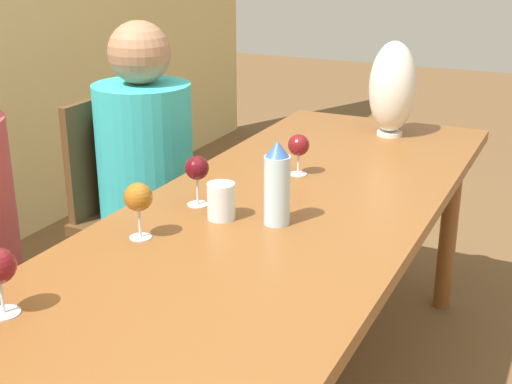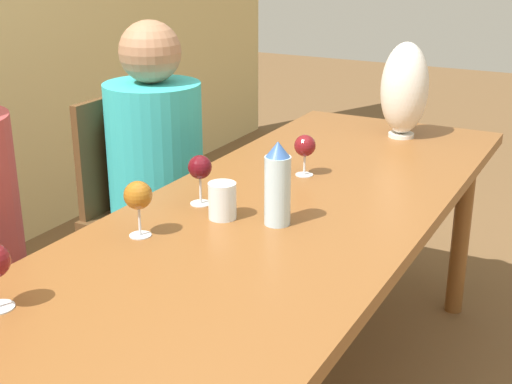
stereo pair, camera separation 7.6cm
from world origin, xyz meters
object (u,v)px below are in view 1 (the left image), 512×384
vase (392,88)px  wine_glass_3 (138,198)px  wine_glass_2 (299,146)px  water_bottle (277,184)px  person_far (149,173)px  wine_glass_0 (197,169)px  chair_far (133,206)px  water_tumbler (221,201)px

vase → wine_glass_3: bearing=166.2°
vase → wine_glass_2: 0.61m
water_bottle → person_far: bearing=56.6°
water_bottle → vase: 1.00m
wine_glass_0 → person_far: person_far is taller
person_far → wine_glass_2: bearing=-97.1°
wine_glass_0 → wine_glass_3: wine_glass_3 is taller
wine_glass_2 → water_bottle: bearing=-165.5°
person_far → chair_far: bearing=90.0°
person_far → water_tumbler: bearing=-131.5°
vase → chair_far: (-0.51, 0.84, -0.44)m
water_tumbler → wine_glass_2: 0.44m
water_tumbler → wine_glass_2: wine_glass_2 is taller
water_bottle → person_far: size_ratio=0.19×
chair_far → person_far: bearing=-90.0°
water_tumbler → wine_glass_2: (0.44, -0.04, 0.04)m
wine_glass_0 → wine_glass_3: bearing=177.0°
wine_glass_2 → chair_far: bearing=83.8°
vase → wine_glass_0: vase is taller
water_bottle → chair_far: 1.01m
water_bottle → wine_glass_2: (0.40, 0.10, -0.02)m
wine_glass_0 → wine_glass_2: 0.40m
chair_far → water_bottle: bearing=-120.6°
wine_glass_2 → chair_far: (0.08, 0.71, -0.35)m
water_bottle → chair_far: water_bottle is taller
water_bottle → chair_far: (0.48, 0.81, -0.36)m
wine_glass_3 → chair_far: chair_far is taller
wine_glass_0 → chair_far: 0.80m
chair_far → water_tumbler: bearing=-127.8°
water_bottle → wine_glass_0: bearing=83.4°
water_tumbler → chair_far: size_ratio=0.11×
water_bottle → vase: (0.99, -0.03, 0.07)m
wine_glass_3 → chair_far: size_ratio=0.16×
water_bottle → wine_glass_2: bearing=14.5°
wine_glass_3 → wine_glass_0: bearing=-3.0°
water_bottle → wine_glass_3: (-0.24, 0.27, -0.00)m
chair_far → wine_glass_0: bearing=-129.1°
wine_glass_2 → person_far: 0.66m
wine_glass_2 → person_far: bearing=82.9°
water_bottle → wine_glass_2: size_ratio=1.71×
chair_far → vase: bearing=-58.7°
water_tumbler → person_far: person_far is taller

